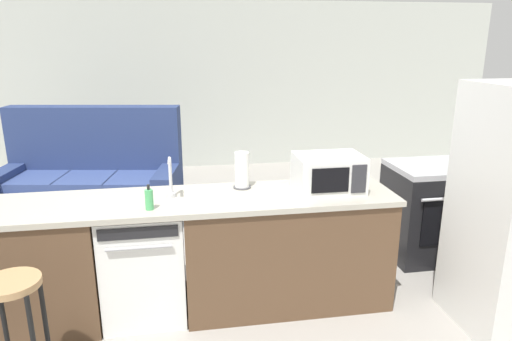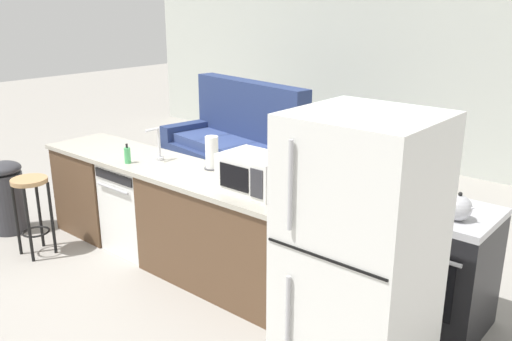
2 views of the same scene
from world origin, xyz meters
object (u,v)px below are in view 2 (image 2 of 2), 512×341
object	(u,v)px
microwave	(255,173)
kettle	(459,208)
dishwasher	(143,206)
paper_towel_roll	(212,153)
stove_range	(434,267)
couch	(237,150)
refrigerator	(358,270)
trash_bin	(7,196)
bar_stool	(32,200)
soap_bottle	(127,155)

from	to	relation	value
microwave	kettle	bearing A→B (deg)	17.11
dishwasher	paper_towel_roll	xyz separation A→B (m)	(0.76, 0.18, 0.62)
dishwasher	stove_range	world-z (taller)	stove_range
couch	dishwasher	bearing A→B (deg)	-71.03
refrigerator	trash_bin	distance (m)	3.98
refrigerator	paper_towel_roll	bearing A→B (deg)	158.40
bar_stool	trash_bin	xyz separation A→B (m)	(-0.70, 0.09, -0.16)
kettle	couch	bearing A→B (deg)	154.11
soap_bottle	microwave	bearing A→B (deg)	7.92
soap_bottle	couch	world-z (taller)	couch
microwave	paper_towel_roll	world-z (taller)	paper_towel_roll
refrigerator	dishwasher	bearing A→B (deg)	168.07
kettle	trash_bin	distance (m)	4.30
paper_towel_roll	soap_bottle	distance (m)	0.77
dishwasher	couch	world-z (taller)	couch
refrigerator	microwave	distance (m)	1.34
trash_bin	soap_bottle	bearing A→B (deg)	18.06
stove_range	trash_bin	xyz separation A→B (m)	(-3.95, -1.20, -0.07)
paper_towel_roll	microwave	bearing A→B (deg)	-15.97
stove_range	kettle	bearing A→B (deg)	-36.68
dishwasher	microwave	bearing A→B (deg)	-0.05
stove_range	microwave	bearing A→B (deg)	-155.56
dishwasher	kettle	xyz separation A→B (m)	(2.77, 0.42, 0.56)
dishwasher	trash_bin	distance (m)	1.50
paper_towel_roll	couch	xyz separation A→B (m)	(-1.49, 1.94, -0.64)
paper_towel_roll	kettle	world-z (taller)	paper_towel_roll
bar_stool	couch	bearing A→B (deg)	91.57
refrigerator	kettle	world-z (taller)	refrigerator
stove_range	paper_towel_roll	distance (m)	1.97
refrigerator	soap_bottle	distance (m)	2.55
soap_bottle	trash_bin	distance (m)	1.62
microwave	paper_towel_roll	bearing A→B (deg)	164.03
couch	bar_stool	bearing A→B (deg)	-88.43
paper_towel_roll	trash_bin	xyz separation A→B (m)	(-2.11, -0.83, -0.66)
refrigerator	microwave	size ratio (longest dim) A/B	3.48
trash_bin	couch	bearing A→B (deg)	77.32
kettle	stove_range	bearing A→B (deg)	143.32
kettle	trash_bin	xyz separation A→B (m)	(-4.12, -1.07, -0.61)
dishwasher	couch	distance (m)	2.24
dishwasher	stove_range	xyz separation A→B (m)	(2.60, 0.55, 0.03)
trash_bin	microwave	bearing A→B (deg)	13.31
dishwasher	stove_range	distance (m)	2.66
soap_bottle	trash_bin	size ratio (longest dim) A/B	0.24
kettle	soap_bottle	bearing A→B (deg)	-167.29
refrigerator	bar_stool	size ratio (longest dim) A/B	2.35
paper_towel_roll	couch	bearing A→B (deg)	127.45
stove_range	microwave	distance (m)	1.45
dishwasher	couch	xyz separation A→B (m)	(-0.73, 2.12, -0.03)
paper_towel_roll	couch	world-z (taller)	couch
paper_towel_roll	couch	size ratio (longest dim) A/B	0.13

